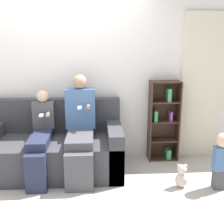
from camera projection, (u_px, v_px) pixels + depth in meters
name	position (u px, v px, depth m)	size (l,w,h in m)	color
ground_plane	(56.00, 191.00, 3.41)	(14.00, 14.00, 0.00)	#BCB2A8
back_wall	(61.00, 76.00, 4.07)	(10.00, 0.06, 2.55)	silver
curtain_panel	(202.00, 88.00, 4.19)	(0.64, 0.04, 2.17)	beige
couch	(55.00, 150.00, 3.85)	(1.83, 0.89, 0.96)	#38383D
adult_seated	(80.00, 126.00, 3.69)	(0.40, 0.85, 1.33)	#47474C
child_seated	(40.00, 137.00, 3.63)	(0.29, 0.86, 1.11)	#232842
toddler_standing	(221.00, 158.00, 3.38)	(0.19, 0.18, 0.72)	#47474C
bookshelf	(163.00, 121.00, 4.21)	(0.44, 0.24, 1.20)	#3D281E
teddy_bear	(182.00, 176.00, 3.47)	(0.15, 0.13, 0.31)	beige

